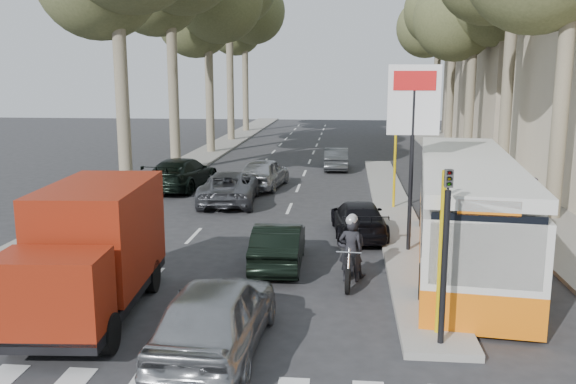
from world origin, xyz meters
name	(u,v)px	position (x,y,z in m)	size (l,w,h in m)	color
ground	(284,315)	(0.00, 0.00, 0.00)	(120.00, 120.00, 0.00)	#28282B
sidewalk_right	(465,162)	(8.60, 25.00, 0.06)	(3.20, 70.00, 0.12)	gray
median_left	(210,152)	(-8.00, 28.00, 0.06)	(2.40, 64.00, 0.12)	gray
traffic_island	(393,209)	(3.25, 11.00, 0.08)	(1.50, 26.00, 0.16)	gray
building_far	(545,37)	(15.50, 34.00, 8.00)	(11.00, 20.00, 16.00)	#B7A88E
billboard	(413,131)	(3.25, 5.00, 3.70)	(1.50, 12.10, 5.60)	yellow
traffic_light_island	(446,227)	(3.25, -1.50, 2.49)	(0.16, 0.41, 3.60)	black
tree_l_c	(210,1)	(-7.77, 28.11, 10.04)	(7.40, 7.20, 13.71)	#6B604C
tree_l_e	(246,14)	(-7.97, 44.11, 10.73)	(7.40, 7.20, 14.49)	#6B604C
tree_r_c	(477,0)	(9.03, 26.11, 9.69)	(7.40, 7.20, 13.32)	#6B604C
tree_r_e	(441,14)	(9.23, 42.11, 10.38)	(7.40, 7.20, 14.10)	#6B604C
silver_hatchback	(216,315)	(-1.10, -2.00, 0.77)	(1.82, 4.53, 1.54)	#93969A
dark_hatchback	(279,245)	(-0.50, 3.53, 0.62)	(1.32, 3.78, 1.25)	black
queue_car_a	(229,187)	(-3.50, 11.84, 0.67)	(2.24, 4.86, 1.35)	#52545A
queue_car_b	(359,219)	(1.80, 7.00, 0.59)	(1.66, 4.08, 1.18)	black
queue_car_c	(264,173)	(-2.52, 15.38, 0.73)	(1.72, 4.28, 1.46)	#9B9DA2
queue_car_d	(336,159)	(0.80, 21.47, 0.62)	(1.32, 3.78, 1.25)	#43474A
queue_car_e	(182,174)	(-6.30, 14.72, 0.75)	(2.09, 5.14, 1.49)	black
red_truck	(93,248)	(-4.21, -0.34, 1.53)	(2.42, 5.55, 2.89)	black
city_bus	(466,206)	(4.80, 4.65, 1.59)	(3.81, 11.67, 3.02)	orange
motorcycle	(351,250)	(1.52, 2.45, 0.83)	(0.80, 2.14, 1.82)	black
pedestrian_near	(532,206)	(7.49, 7.43, 1.07)	(1.11, 0.54, 1.90)	#3B2C43
pedestrian_far	(522,210)	(7.20, 7.48, 0.88)	(0.99, 0.44, 1.53)	#63584A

